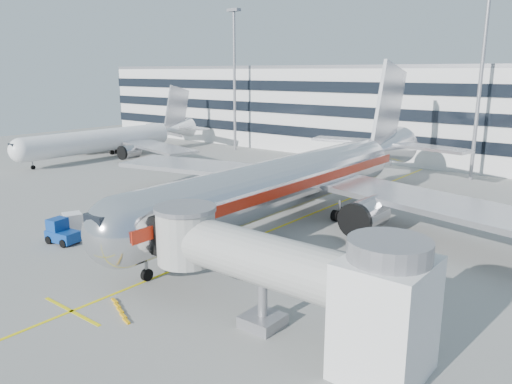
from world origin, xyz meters
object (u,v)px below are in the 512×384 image
Objects in this scene: main_jet at (301,178)px; ramp_worker at (173,220)px; baggage_tug at (61,233)px; cargo_container_front at (104,217)px; belt_loader at (198,224)px; cargo_container_left at (73,222)px; cargo_container_right at (166,209)px.

main_jet is 26.85× the size of ramp_worker.
baggage_tug reaches higher than cargo_container_front.
belt_loader is 11.74m from cargo_container_left.
cargo_container_front is at bearing 106.95° from baggage_tug.
baggage_tug is 3.41m from cargo_container_left.
main_jet is at bearing 57.34° from baggage_tug.
cargo_container_right is at bearing 70.73° from cargo_container_left.
cargo_container_left is 9.42m from ramp_worker.
cargo_container_front is at bearing -135.73° from main_jet.
cargo_container_right is at bearing 86.13° from baggage_tug.
belt_loader is at bearing 18.61° from ramp_worker.
cargo_container_left reaches higher than cargo_container_right.
ramp_worker is (-1.87, -1.38, 0.33)m from belt_loader.
cargo_container_right is (3.08, 8.80, -0.12)m from cargo_container_left.
baggage_tug is at bearing -137.86° from ramp_worker.
main_jet reaches higher than baggage_tug.
cargo_container_front reaches higher than cargo_container_right.
main_jet is 14.30m from cargo_container_right.
baggage_tug is 5.77m from cargo_container_front.
ramp_worker is at bearing -124.74° from main_jet.
cargo_container_front is at bearing 78.21° from cargo_container_left.
belt_loader is 1.49× the size of baggage_tug.
belt_loader reaches higher than baggage_tug.
main_jet reaches higher than cargo_container_right.
cargo_container_left is 1.42× the size of cargo_container_right.
ramp_worker is at bearing -143.48° from belt_loader.
cargo_container_right is (-6.02, 1.39, 0.12)m from belt_loader.
belt_loader is at bearing 55.62° from baggage_tug.
cargo_container_left is 9.32m from cargo_container_right.
baggage_tug is (-6.79, -9.92, 0.31)m from belt_loader.
belt_loader is 3.13× the size of cargo_container_right.
baggage_tug is at bearing -73.05° from cargo_container_front.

